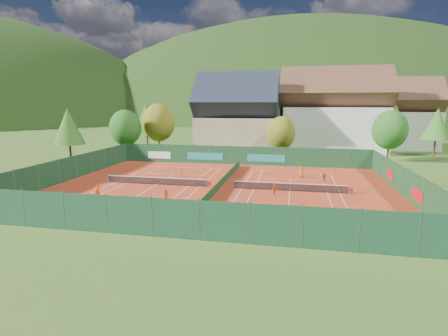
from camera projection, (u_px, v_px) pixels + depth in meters
ground at (221, 188)px, 41.11m from camera, size 600.00×600.00×0.00m
clay_pad at (221, 188)px, 41.11m from camera, size 40.00×32.00×0.01m
court_markings_left at (157, 185)px, 42.67m from camera, size 11.03×23.83×0.00m
court_markings_right at (290, 191)px, 39.55m from camera, size 11.03×23.83×0.00m
tennis_net_left at (158, 181)px, 42.54m from camera, size 13.30×0.10×1.02m
tennis_net_right at (291, 187)px, 39.43m from camera, size 13.30×0.10×1.02m
court_divider at (221, 184)px, 41.02m from camera, size 0.03×28.80×1.00m
fence_north at (238, 156)px, 56.35m from camera, size 40.00×0.10×3.00m
fence_south at (175, 219)px, 25.42m from camera, size 40.00×0.04×3.00m
fence_west at (68, 169)px, 44.73m from camera, size 0.04×32.00×3.00m
fence_east at (405, 183)px, 37.00m from camera, size 0.09×32.00×3.00m
chalet at (237, 120)px, 69.41m from camera, size 16.20×12.00×16.00m
hotel_block_a at (333, 115)px, 71.35m from camera, size 21.60×11.00×17.25m
hotel_block_b at (396, 118)px, 76.48m from camera, size 17.28×10.00×15.50m
tree_west_front at (125, 128)px, 63.69m from camera, size 5.72×5.72×8.69m
tree_west_mid at (158, 123)px, 68.57m from camera, size 6.44×6.44×9.78m
tree_west_back at (147, 117)px, 77.32m from camera, size 5.60×5.60×10.00m
tree_center at (281, 133)px, 60.29m from camera, size 5.01×5.01×7.60m
tree_east_front at (390, 130)px, 58.59m from camera, size 5.72×5.72×8.69m
tree_east_mid at (437, 124)px, 64.24m from camera, size 5.04×5.04×9.00m
tree_west_side at (68, 127)px, 57.02m from camera, size 5.04×5.04×9.00m
tree_east_back at (381, 118)px, 73.38m from camera, size 7.15×7.15×10.86m
mountain_backdrop at (320, 169)px, 267.82m from camera, size 820.00×530.00×242.00m
ball_hopper at (359, 219)px, 28.27m from camera, size 0.34×0.34×0.80m
loose_ball_0 at (103, 197)px, 36.95m from camera, size 0.07×0.07×0.07m
loose_ball_1 at (262, 219)px, 29.91m from camera, size 0.07×0.07×0.07m
loose_ball_2 at (258, 177)px, 47.06m from camera, size 0.07×0.07×0.07m
loose_ball_3 at (219, 172)px, 50.71m from camera, size 0.07×0.07×0.07m
player_left_near at (97, 191)px, 36.60m from camera, size 0.64×0.57×1.47m
player_left_mid at (166, 196)px, 35.01m from camera, size 0.71×0.59×1.33m
player_left_far at (181, 172)px, 46.85m from camera, size 0.99×0.82×1.32m
player_right_near at (274, 189)px, 37.76m from camera, size 0.59×0.80×1.26m
player_right_far_a at (302, 172)px, 46.80m from camera, size 0.87×0.73×1.51m
player_right_far_b at (324, 177)px, 44.09m from camera, size 1.11×1.07×1.26m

